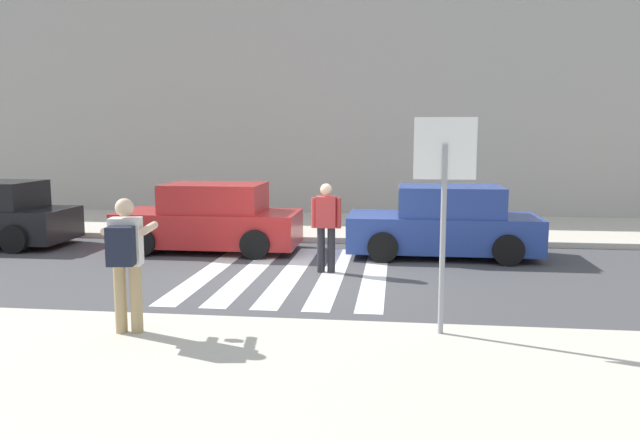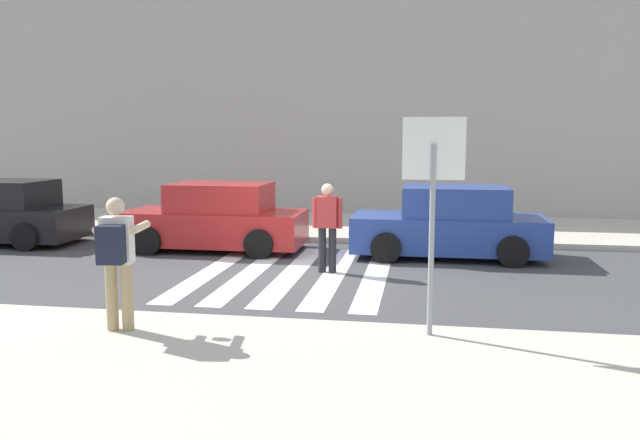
# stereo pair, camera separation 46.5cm
# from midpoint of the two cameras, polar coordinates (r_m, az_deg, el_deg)

# --- Properties ---
(ground_plane) EXTENTS (120.00, 120.00, 0.00)m
(ground_plane) POSITION_cam_midpoint_polar(r_m,az_deg,el_deg) (11.88, -3.89, -5.09)
(ground_plane) COLOR #424244
(sidewalk_near) EXTENTS (60.00, 6.00, 0.14)m
(sidewalk_near) POSITION_cam_midpoint_polar(r_m,az_deg,el_deg) (6.19, -15.39, -17.10)
(sidewalk_near) COLOR beige
(sidewalk_near) RESTS_ON ground
(sidewalk_far) EXTENTS (60.00, 4.80, 0.14)m
(sidewalk_far) POSITION_cam_midpoint_polar(r_m,az_deg,el_deg) (17.70, -0.20, -0.57)
(sidewalk_far) COLOR beige
(sidewalk_far) RESTS_ON ground
(building_facade_far) EXTENTS (56.00, 4.00, 7.14)m
(building_facade_far) POSITION_cam_midpoint_polar(r_m,az_deg,el_deg) (21.90, 1.29, 10.22)
(building_facade_far) COLOR #ADA89E
(building_facade_far) RESTS_ON ground
(crosswalk_stripe_0) EXTENTS (0.44, 5.20, 0.01)m
(crosswalk_stripe_0) POSITION_cam_midpoint_polar(r_m,az_deg,el_deg) (12.47, -10.97, -4.58)
(crosswalk_stripe_0) COLOR silver
(crosswalk_stripe_0) RESTS_ON ground
(crosswalk_stripe_1) EXTENTS (0.44, 5.20, 0.01)m
(crosswalk_stripe_1) POSITION_cam_midpoint_polar(r_m,az_deg,el_deg) (12.25, -7.40, -4.73)
(crosswalk_stripe_1) COLOR silver
(crosswalk_stripe_1) RESTS_ON ground
(crosswalk_stripe_2) EXTENTS (0.44, 5.20, 0.01)m
(crosswalk_stripe_2) POSITION_cam_midpoint_polar(r_m,az_deg,el_deg) (12.07, -3.71, -4.86)
(crosswalk_stripe_2) COLOR silver
(crosswalk_stripe_2) RESTS_ON ground
(crosswalk_stripe_3) EXTENTS (0.44, 5.20, 0.01)m
(crosswalk_stripe_3) POSITION_cam_midpoint_polar(r_m,az_deg,el_deg) (11.95, 0.08, -4.97)
(crosswalk_stripe_3) COLOR silver
(crosswalk_stripe_3) RESTS_ON ground
(crosswalk_stripe_4) EXTENTS (0.44, 5.20, 0.01)m
(crosswalk_stripe_4) POSITION_cam_midpoint_polar(r_m,az_deg,el_deg) (11.88, 3.92, -5.07)
(crosswalk_stripe_4) COLOR silver
(crosswalk_stripe_4) RESTS_ON ground
(stop_sign) EXTENTS (0.76, 0.08, 2.72)m
(stop_sign) POSITION_cam_midpoint_polar(r_m,az_deg,el_deg) (7.81, 9.63, 3.86)
(stop_sign) COLOR gray
(stop_sign) RESTS_ON sidewalk_near
(photographer_with_backpack) EXTENTS (0.66, 0.90, 1.72)m
(photographer_with_backpack) POSITION_cam_midpoint_polar(r_m,az_deg,el_deg) (8.26, -18.88, -2.95)
(photographer_with_backpack) COLOR tan
(photographer_with_backpack) RESTS_ON sidewalk_near
(pedestrian_crossing) EXTENTS (0.58, 0.25, 1.72)m
(pedestrian_crossing) POSITION_cam_midpoint_polar(r_m,az_deg,el_deg) (11.95, -0.54, -0.24)
(pedestrian_crossing) COLOR #232328
(pedestrian_crossing) RESTS_ON ground
(parked_car_red) EXTENTS (4.10, 1.92, 1.55)m
(parked_car_red) POSITION_cam_midpoint_polar(r_m,az_deg,el_deg) (14.51, -10.87, 0.05)
(parked_car_red) COLOR red
(parked_car_red) RESTS_ON ground
(parked_car_blue) EXTENTS (4.10, 1.92, 1.55)m
(parked_car_blue) POSITION_cam_midpoint_polar(r_m,az_deg,el_deg) (13.83, 10.36, -0.31)
(parked_car_blue) COLOR #284293
(parked_car_blue) RESTS_ON ground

